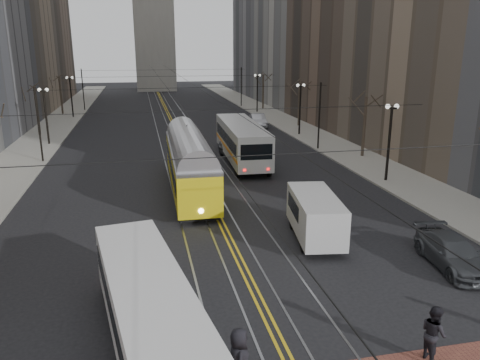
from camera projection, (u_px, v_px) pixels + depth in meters
name	position (u px, v px, depth m)	size (l,w,h in m)	color
ground	(283.00, 349.00, 15.79)	(260.00, 260.00, 0.00)	black
sidewalk_left	(48.00, 133.00, 55.06)	(5.00, 140.00, 0.15)	gray
sidewalk_right	(291.00, 125.00, 61.12)	(5.00, 140.00, 0.15)	gray
streetcar_rails	(176.00, 129.00, 58.11)	(4.80, 130.00, 0.02)	gray
centre_lines	(176.00, 129.00, 58.11)	(0.42, 130.00, 0.01)	gold
lamp_posts	(189.00, 128.00, 42.06)	(27.60, 57.20, 5.60)	black
street_trees	(182.00, 118.00, 48.17)	(31.68, 53.28, 5.60)	#382D23
trolley_wires	(182.00, 109.00, 47.51)	(25.96, 120.00, 6.60)	black
transit_bus	(152.00, 324.00, 14.77)	(2.33, 11.19, 2.80)	silver
streetcar	(190.00, 168.00, 32.95)	(2.62, 14.11, 3.33)	gold
rear_bus	(242.00, 143.00, 41.35)	(2.84, 13.07, 3.41)	#B8B8B8
cargo_van	(315.00, 218.00, 24.51)	(2.10, 5.46, 2.42)	#B9B9B9
sedan_grey	(234.00, 149.00, 42.89)	(1.96, 4.87, 1.66)	#3C3E43
sedan_silver	(258.00, 120.00, 59.83)	(1.73, 4.95, 1.63)	#B1B2B9
sedan_parked	(453.00, 253.00, 21.58)	(1.97, 4.84, 1.40)	#3E4145
pedestrian_a	(239.00, 359.00, 13.73)	(0.97, 0.63, 1.98)	black
pedestrian_c	(434.00, 333.00, 15.04)	(0.93, 0.73, 1.92)	black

